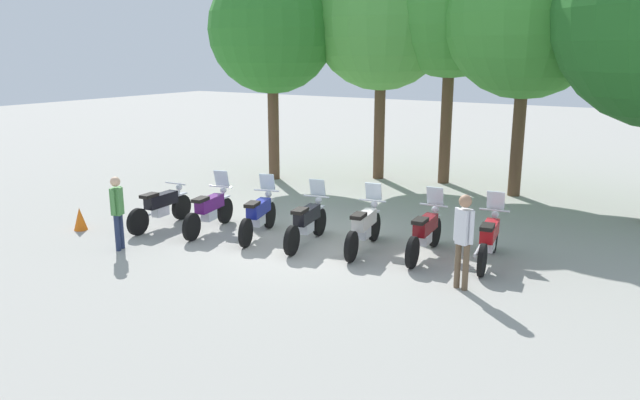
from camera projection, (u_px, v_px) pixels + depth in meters
name	position (u px, v px, depth m)	size (l,w,h in m)	color
ground_plane	(308.00, 244.00, 13.56)	(80.00, 80.00, 0.00)	#9E9B93
motorcycle_0	(161.00, 207.00, 14.77)	(0.62, 2.19, 0.99)	black
motorcycle_1	(210.00, 210.00, 14.41)	(0.69, 2.17, 1.37)	black
motorcycle_2	(259.00, 215.00, 13.98)	(0.83, 2.13, 1.37)	black
motorcycle_3	(307.00, 222.00, 13.41)	(0.64, 2.18, 1.37)	black
motorcycle_4	(364.00, 227.00, 13.02)	(0.63, 2.18, 1.37)	black
motorcycle_5	(425.00, 232.00, 12.63)	(0.62, 2.19, 1.37)	black
motorcycle_6	(489.00, 238.00, 12.21)	(0.62, 2.18, 1.37)	black
person_0	(463.00, 234.00, 10.74)	(0.41, 0.28, 1.75)	brown
person_1	(117.00, 208.00, 12.94)	(0.28, 0.40, 1.61)	#232D4C
tree_0	(272.00, 30.00, 19.38)	(4.06, 4.06, 6.89)	brown
tree_1	(382.00, 20.00, 19.38)	(4.50, 4.50, 7.43)	brown
tree_2	(452.00, 8.00, 18.60)	(4.27, 4.27, 7.62)	brown
tree_3	(527.00, 15.00, 16.91)	(4.67, 4.67, 7.50)	brown
traffic_cone	(80.00, 219.00, 14.54)	(0.32, 0.32, 0.55)	orange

